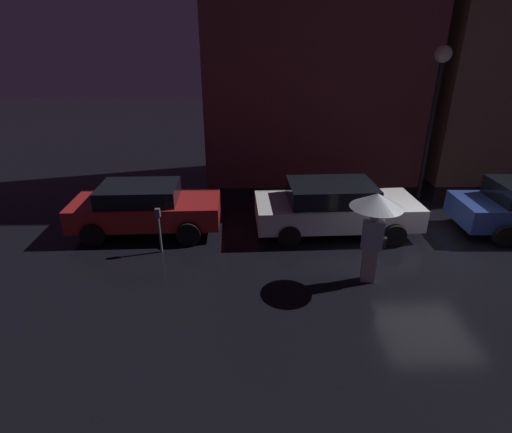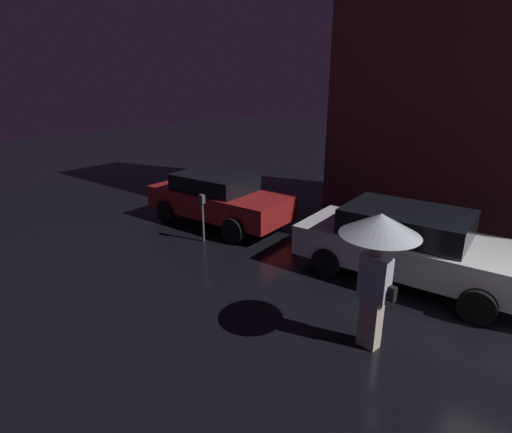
{
  "view_description": "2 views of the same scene",
  "coord_description": "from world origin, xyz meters",
  "px_view_note": "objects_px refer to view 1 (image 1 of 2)",
  "views": [
    {
      "loc": [
        -4.84,
        -8.78,
        5.01
      ],
      "look_at": [
        -4.68,
        -0.12,
        1.15
      ],
      "focal_mm": 28.0,
      "sensor_mm": 36.0,
      "label": 1
    },
    {
      "loc": [
        -0.37,
        -6.21,
        3.8
      ],
      "look_at": [
        -5.53,
        0.39,
        0.95
      ],
      "focal_mm": 28.0,
      "sensor_mm": 36.0,
      "label": 2
    }
  ],
  "objects_px": {
    "parked_car_white": "(335,207)",
    "street_lamp_near": "(437,88)",
    "parking_meter": "(159,225)",
    "parked_car_red": "(145,207)",
    "pedestrian_with_umbrella": "(376,212)"
  },
  "relations": [
    {
      "from": "parked_car_red",
      "to": "pedestrian_with_umbrella",
      "type": "bearing_deg",
      "value": -27.2
    },
    {
      "from": "parked_car_red",
      "to": "parked_car_white",
      "type": "bearing_deg",
      "value": -2.5
    },
    {
      "from": "parked_car_white",
      "to": "parking_meter",
      "type": "distance_m",
      "value": 4.78
    },
    {
      "from": "street_lamp_near",
      "to": "pedestrian_with_umbrella",
      "type": "bearing_deg",
      "value": -121.84
    },
    {
      "from": "parked_car_white",
      "to": "pedestrian_with_umbrella",
      "type": "relative_size",
      "value": 2.15
    },
    {
      "from": "parking_meter",
      "to": "street_lamp_near",
      "type": "height_order",
      "value": "street_lamp_near"
    },
    {
      "from": "parked_car_red",
      "to": "street_lamp_near",
      "type": "relative_size",
      "value": 0.84
    },
    {
      "from": "pedestrian_with_umbrella",
      "to": "parked_car_white",
      "type": "bearing_deg",
      "value": 106.13
    },
    {
      "from": "parked_car_white",
      "to": "pedestrian_with_umbrella",
      "type": "xyz_separation_m",
      "value": [
        0.28,
        -2.57,
        0.95
      ]
    },
    {
      "from": "parked_car_red",
      "to": "parked_car_white",
      "type": "relative_size",
      "value": 0.9
    },
    {
      "from": "pedestrian_with_umbrella",
      "to": "parking_meter",
      "type": "bearing_deg",
      "value": 173.91
    },
    {
      "from": "parked_car_white",
      "to": "pedestrian_with_umbrella",
      "type": "bearing_deg",
      "value": -86.01
    },
    {
      "from": "parked_car_white",
      "to": "street_lamp_near",
      "type": "height_order",
      "value": "street_lamp_near"
    },
    {
      "from": "parking_meter",
      "to": "street_lamp_near",
      "type": "xyz_separation_m",
      "value": [
        8.1,
        3.7,
        2.87
      ]
    },
    {
      "from": "street_lamp_near",
      "to": "parked_car_red",
      "type": "bearing_deg",
      "value": -164.19
    }
  ]
}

